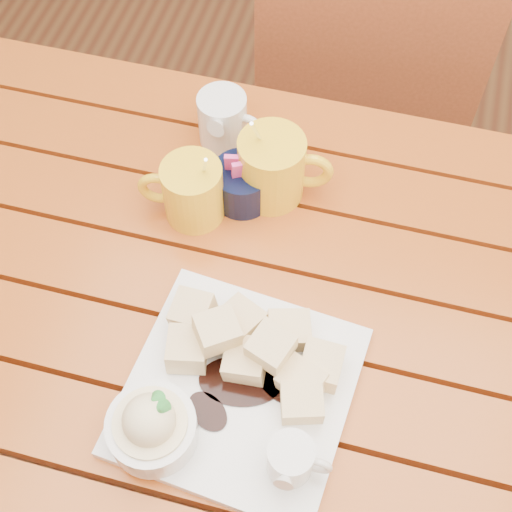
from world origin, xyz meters
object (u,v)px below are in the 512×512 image
(dessert_plate, at_px, (223,393))
(chair_far, at_px, (362,90))
(table, at_px, (261,334))
(coffee_mug_right, at_px, (274,167))
(coffee_mug_left, at_px, (191,191))

(dessert_plate, height_order, chair_far, chair_far)
(table, bearing_deg, dessert_plate, -93.40)
(table, distance_m, chair_far, 0.69)
(dessert_plate, distance_m, chair_far, 0.88)
(dessert_plate, relative_size, coffee_mug_right, 1.82)
(coffee_mug_right, height_order, chair_far, coffee_mug_right)
(table, distance_m, coffee_mug_right, 0.25)
(coffee_mug_right, bearing_deg, table, -89.84)
(table, relative_size, chair_far, 1.32)
(coffee_mug_left, distance_m, chair_far, 0.66)
(chair_far, bearing_deg, dessert_plate, 79.83)
(coffee_mug_left, xyz_separation_m, coffee_mug_right, (0.11, 0.07, 0.01))
(dessert_plate, relative_size, chair_far, 0.33)
(coffee_mug_left, xyz_separation_m, chair_far, (0.19, 0.56, -0.29))
(dessert_plate, xyz_separation_m, coffee_mug_right, (-0.02, 0.34, 0.03))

